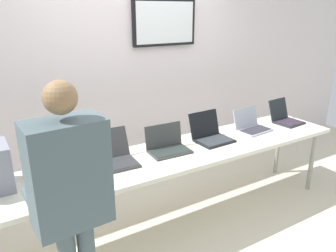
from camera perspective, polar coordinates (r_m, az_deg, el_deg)
name	(u,v)px	position (r m, az deg, el deg)	size (l,w,h in m)	color
ground	(178,223)	(3.51, 1.76, -16.38)	(8.00, 8.00, 0.04)	beige
back_wall	(128,83)	(3.93, -6.96, 7.30)	(8.00, 0.11, 2.40)	silver
workbench	(179,156)	(3.13, 1.90, -5.19)	(3.58, 0.70, 0.77)	silver
laptop_station_0	(49,172)	(2.78, -19.75, -7.42)	(0.35, 0.33, 0.24)	#242227
laptop_station_1	(113,156)	(2.91, -9.38, -5.16)	(0.37, 0.40, 0.26)	#373839
laptop_station_2	(168,145)	(3.10, -0.08, -3.37)	(0.39, 0.29, 0.24)	#373B3A
laptop_station_3	(210,134)	(3.39, 7.31, -1.40)	(0.37, 0.36, 0.27)	black
laptop_station_4	(251,125)	(3.75, 14.12, 0.10)	(0.38, 0.32, 0.23)	#A9AFBC
laptop_station_5	(285,117)	(4.13, 19.45, 1.41)	(0.33, 0.35, 0.26)	#21282B
person	(70,192)	(2.06, -16.50, -10.74)	(0.46, 0.60, 1.68)	#4A5C61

